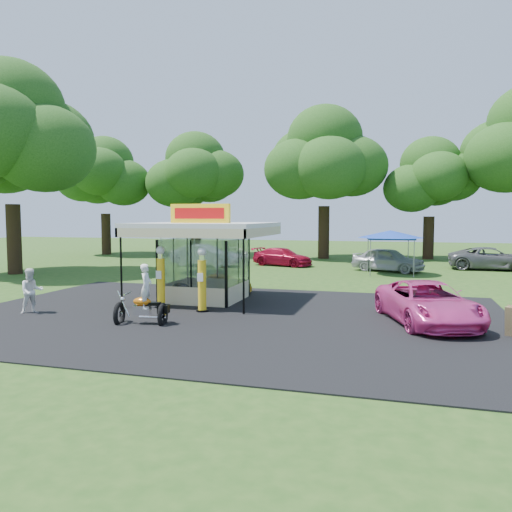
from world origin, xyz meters
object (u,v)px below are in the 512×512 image
object	(u,v)px
motorcycle	(144,300)
tent_east	(390,234)
gas_station_kiosk	(205,260)
bg_car_b	(283,257)
gas_pump_right	(202,281)
bg_car_c	(388,260)
tent_west	(192,230)
pink_sedan	(428,303)
bg_car_a	(204,256)
kiosk_car	(223,283)
bg_car_d	(492,259)
gas_pump_left	(161,279)
spectator_west	(31,291)

from	to	relation	value
motorcycle	tent_east	distance (m)	19.19
gas_station_kiosk	motorcycle	xyz separation A→B (m)	(-0.16, -5.05, -0.95)
gas_station_kiosk	bg_car_b	bearing A→B (deg)	91.06
gas_pump_right	bg_car_c	world-z (taller)	gas_pump_right
tent_west	pink_sedan	bearing A→B (deg)	-41.22
bg_car_a	tent_east	xyz separation A→B (m)	(13.12, -1.39, 1.72)
bg_car_c	tent_east	bearing A→B (deg)	-152.87
gas_pump_right	pink_sedan	size ratio (longest dim) A/B	0.48
kiosk_car	pink_sedan	world-z (taller)	pink_sedan
bg_car_a	tent_west	size ratio (longest dim) A/B	1.11
gas_station_kiosk	bg_car_a	bearing A→B (deg)	112.23
bg_car_d	tent_west	bearing A→B (deg)	112.80
gas_station_kiosk	gas_pump_left	bearing A→B (deg)	-114.29
gas_pump_left	motorcycle	xyz separation A→B (m)	(0.84, -2.85, -0.36)
spectator_west	bg_car_b	xyz separation A→B (m)	(4.87, 20.43, -0.20)
motorcycle	bg_car_d	world-z (taller)	motorcycle
bg_car_b	tent_west	world-z (taller)	tent_west
bg_car_a	bg_car_b	distance (m)	5.75
gas_station_kiosk	motorcycle	distance (m)	5.14
gas_pump_left	spectator_west	size ratio (longest dim) A/B	1.45
motorcycle	bg_car_a	world-z (taller)	motorcycle
kiosk_car	bg_car_d	size ratio (longest dim) A/B	0.51
spectator_west	tent_west	xyz separation A→B (m)	(0.25, 14.45, 1.91)
gas_station_kiosk	gas_pump_right	world-z (taller)	gas_station_kiosk
gas_station_kiosk	spectator_west	bearing A→B (deg)	-138.85
spectator_west	bg_car_a	distance (m)	18.40
bg_car_a	bg_car_d	size ratio (longest dim) A/B	0.87
gas_pump_left	bg_car_c	bearing A→B (deg)	63.01
motorcycle	pink_sedan	size ratio (longest dim) A/B	0.41
gas_pump_left	bg_car_d	xyz separation A→B (m)	(15.08, 19.37, -0.42)
bg_car_a	gas_station_kiosk	bearing A→B (deg)	-153.52
gas_pump_right	motorcycle	size ratio (longest dim) A/B	1.16
bg_car_a	bg_car_c	distance (m)	12.98
tent_east	kiosk_car	bearing A→B (deg)	-125.94
tent_west	gas_pump_right	bearing A→B (deg)	-64.99
motorcycle	spectator_west	distance (m)	5.04
gas_pump_right	bg_car_c	xyz separation A→B (m)	(6.43, 16.59, -0.39)
pink_sedan	bg_car_c	xyz separation A→B (m)	(-1.70, 16.36, 0.08)
gas_station_kiosk	tent_west	world-z (taller)	gas_station_kiosk
kiosk_car	tent_east	xyz separation A→B (m)	(7.45, 10.28, 2.04)
pink_sedan	bg_car_d	xyz separation A→B (m)	(5.08, 19.44, 0.05)
kiosk_car	bg_car_d	bearing A→B (deg)	-43.27
kiosk_car	bg_car_a	world-z (taller)	bg_car_a
gas_station_kiosk	bg_car_b	xyz separation A→B (m)	(-0.29, 15.91, -1.12)
gas_pump_right	tent_east	size ratio (longest dim) A/B	0.63
gas_pump_right	bg_car_a	bearing A→B (deg)	111.81
spectator_west	bg_car_d	bearing A→B (deg)	-1.17
bg_car_c	gas_station_kiosk	bearing A→B (deg)	174.58
kiosk_car	bg_car_a	size ratio (longest dim) A/B	0.58
tent_west	bg_car_a	bearing A→B (deg)	100.85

